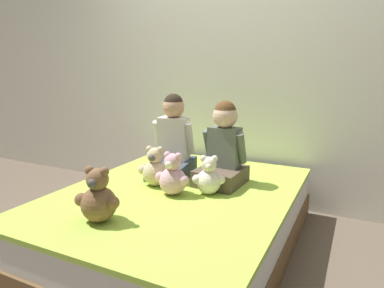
{
  "coord_description": "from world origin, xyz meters",
  "views": [
    {
      "loc": [
        1.05,
        -1.9,
        1.2
      ],
      "look_at": [
        0.0,
        0.21,
        0.68
      ],
      "focal_mm": 32.0,
      "sensor_mm": 36.0,
      "label": 1
    }
  ],
  "objects": [
    {
      "name": "wall_behind_bed",
      "position": [
        0.0,
        1.03,
        1.25
      ],
      "size": [
        8.0,
        0.06,
        2.5
      ],
      "color": "silver",
      "rests_on": "ground_plane"
    },
    {
      "name": "teddy_bear_at_foot_of_bed",
      "position": [
        -0.16,
        -0.59,
        0.52
      ],
      "size": [
        0.25,
        0.19,
        0.3
      ],
      "rotation": [
        0.0,
        0.0,
        0.21
      ],
      "color": "brown",
      "rests_on": "bed"
    },
    {
      "name": "teddy_bear_held_by_left_child",
      "position": [
        -0.2,
        0.03,
        0.51
      ],
      "size": [
        0.23,
        0.18,
        0.28
      ],
      "rotation": [
        0.0,
        0.0,
        0.17
      ],
      "color": "#D1B78E",
      "rests_on": "bed"
    },
    {
      "name": "bed",
      "position": [
        0.0,
        0.0,
        0.2
      ],
      "size": [
        1.47,
        1.88,
        0.4
      ],
      "color": "brown",
      "rests_on": "ground_plane"
    },
    {
      "name": "child_on_right",
      "position": [
        0.2,
        0.29,
        0.64
      ],
      "size": [
        0.32,
        0.37,
        0.59
      ],
      "rotation": [
        0.0,
        0.0,
        -0.06
      ],
      "color": "brown",
      "rests_on": "bed"
    },
    {
      "name": "child_on_left",
      "position": [
        -0.2,
        0.3,
        0.64
      ],
      "size": [
        0.35,
        0.42,
        0.62
      ],
      "rotation": [
        0.0,
        0.0,
        0.15
      ],
      "color": "#384251",
      "rests_on": "bed"
    },
    {
      "name": "teddy_bear_between_children",
      "position": [
        0.0,
        -0.07,
        0.51
      ],
      "size": [
        0.24,
        0.18,
        0.28
      ],
      "rotation": [
        0.0,
        0.0,
        0.02
      ],
      "color": "#DBA3B2",
      "rests_on": "bed"
    },
    {
      "name": "ground_plane",
      "position": [
        0.0,
        0.0,
        0.0
      ],
      "size": [
        14.0,
        14.0,
        0.0
      ],
      "primitive_type": "plane",
      "color": "brown"
    },
    {
      "name": "teddy_bear_held_by_right_child",
      "position": [
        0.2,
        0.04,
        0.5
      ],
      "size": [
        0.2,
        0.16,
        0.26
      ],
      "rotation": [
        0.0,
        0.0,
        0.42
      ],
      "color": "silver",
      "rests_on": "bed"
    }
  ]
}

